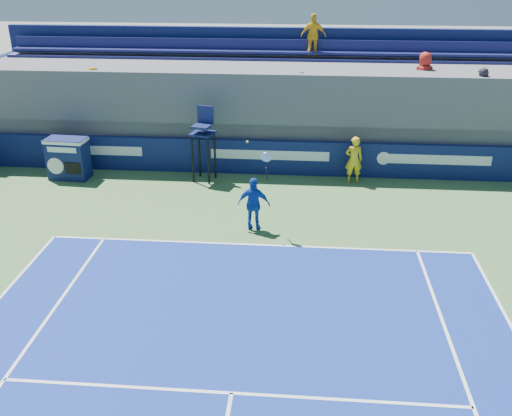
# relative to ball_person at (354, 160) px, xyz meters

# --- Properties ---
(ball_person) EXTENTS (0.61, 0.43, 1.57)m
(ball_person) POSITION_rel_ball_person_xyz_m (0.00, 0.00, 0.00)
(ball_person) COLOR yellow
(ball_person) RESTS_ON apron
(back_hoarding) EXTENTS (20.40, 0.21, 1.20)m
(back_hoarding) POSITION_rel_ball_person_xyz_m (-2.78, 0.53, -0.19)
(back_hoarding) COLOR #0D1649
(back_hoarding) RESTS_ON ground
(match_clock) EXTENTS (1.37, 0.81, 1.40)m
(match_clock) POSITION_rel_ball_person_xyz_m (-9.46, -0.42, -0.05)
(match_clock) COLOR #0F184C
(match_clock) RESTS_ON ground
(umpire_chair) EXTENTS (0.85, 0.85, 2.48)m
(umpire_chair) POSITION_rel_ball_person_xyz_m (-4.91, -0.20, 0.73)
(umpire_chair) COLOR black
(umpire_chair) RESTS_ON ground
(tennis_player) EXTENTS (0.93, 0.47, 2.57)m
(tennis_player) POSITION_rel_ball_person_xyz_m (-2.95, -3.76, -0.02)
(tennis_player) COLOR #1547AB
(tennis_player) RESTS_ON apron
(stadium_seating) EXTENTS (21.00, 4.05, 4.97)m
(stadium_seating) POSITION_rel_ball_person_xyz_m (-2.75, 2.58, 1.05)
(stadium_seating) COLOR #4C4C51
(stadium_seating) RESTS_ON ground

